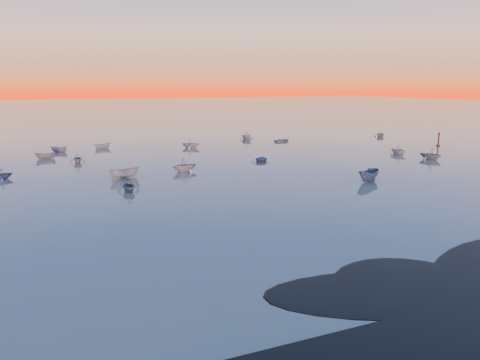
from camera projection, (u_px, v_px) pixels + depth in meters
ground at (135, 133)px, 119.79m from camera, size 600.00×600.00×0.00m
mud_lobes at (458, 282)px, 29.19m from camera, size 140.00×6.00×0.07m
moored_fleet at (191, 159)px, 77.63m from camera, size 124.00×58.00×1.20m
boat_near_center at (125, 178)px, 61.61m from camera, size 2.48×4.39×1.43m
boat_near_right at (430, 159)px, 77.21m from camera, size 4.29×2.97×1.37m
channel_marker at (439, 140)px, 93.60m from camera, size 0.83×0.83×2.96m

